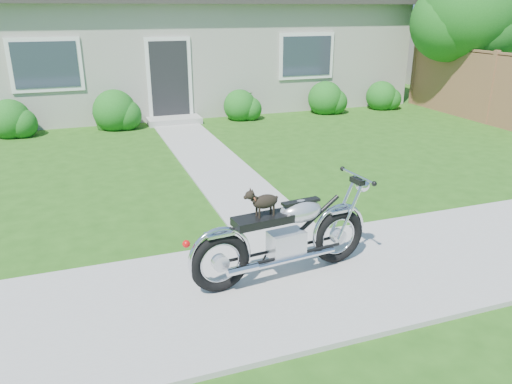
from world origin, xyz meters
TOP-DOWN VIEW (x-y plane):
  - ground at (0.00, 0.00)m, footprint 80.00×80.00m
  - sidewalk at (0.00, 0.00)m, footprint 24.00×2.20m
  - walkway at (-1.50, 5.00)m, footprint 1.20×8.00m
  - house at (-0.00, 11.99)m, footprint 12.60×7.03m
  - fence at (6.30, 5.75)m, footprint 0.12×6.62m
  - tree_near at (6.80, 7.34)m, footprint 2.79×2.76m
  - shrub_row at (-0.41, 8.50)m, footprint 11.20×1.08m
  - potted_plant_left at (-3.36, 8.55)m, footprint 0.79×0.80m
  - potted_plant_right at (0.52, 8.55)m, footprint 0.54×0.54m
  - motorcycle_with_dog at (-1.87, 0.13)m, footprint 2.22×0.61m

SIDE VIEW (x-z plane):
  - ground at x=0.00m, z-range 0.00..0.00m
  - walkway at x=-1.50m, z-range 0.00..0.03m
  - sidewalk at x=0.00m, z-range 0.00..0.04m
  - potted_plant_left at x=-3.36m, z-range 0.00..0.67m
  - potted_plant_right at x=0.52m, z-range 0.00..0.74m
  - shrub_row at x=-0.41m, z-range -0.12..0.96m
  - motorcycle_with_dog at x=-1.87m, z-range -0.01..1.08m
  - fence at x=6.30m, z-range -0.01..1.89m
  - house at x=0.00m, z-range -0.09..4.41m
  - tree_near at x=6.80m, z-range 0.60..4.82m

